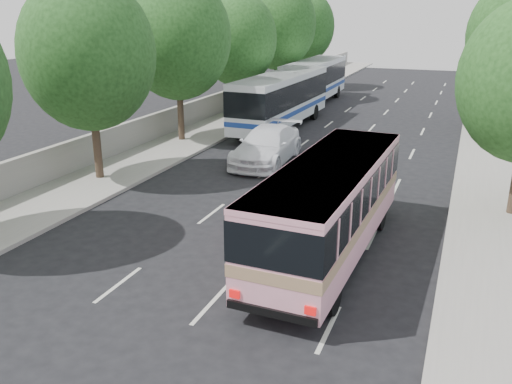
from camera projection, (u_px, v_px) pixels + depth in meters
The scene contains 15 objects.
ground at pixel (210, 266), 16.42m from camera, with size 120.00×120.00×0.00m, color black.
sidewalk_left at pixel (227, 122), 36.96m from camera, with size 4.00×90.00×0.15m, color #9E998E.
sidewalk_right at pixel (497, 143), 31.06m from camera, with size 4.00×90.00×0.12m, color #9E998E.
low_wall at pixel (203, 108), 37.32m from camera, with size 0.30×90.00×1.50m, color #9E998E.
tree_left_b at pixel (88, 48), 22.71m from camera, with size 5.70×5.70×8.88m.
tree_left_c at pixel (178, 33), 29.72m from camera, with size 6.00×6.00×9.35m.
tree_left_d at pixel (237, 36), 36.89m from camera, with size 5.52×5.52×8.60m.
tree_left_e at pixel (278, 21), 43.65m from camera, with size 6.30×6.30×9.82m.
tree_left_f at pixel (304, 24), 50.90m from camera, with size 5.88×5.88×9.16m.
pink_bus at pixel (330, 199), 16.48m from camera, with size 2.76×9.63×3.05m.
pink_taxi at pixel (277, 213), 18.70m from camera, with size 1.66×4.13×1.41m, color #FF165A.
white_pickup at pixel (267, 145), 27.22m from camera, with size 2.45×6.02×1.75m, color white.
tour_coach_front at pixel (282, 96), 34.64m from camera, with size 2.88×11.67×3.47m.
tour_coach_rear at pixel (315, 78), 43.89m from camera, with size 2.51×11.47×3.43m.
taxi_roof_sign at pixel (277, 191), 18.45m from camera, with size 0.55×0.18×0.18m, color silver.
Camera 1 is at (6.74, -13.28, 7.41)m, focal length 38.00 mm.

